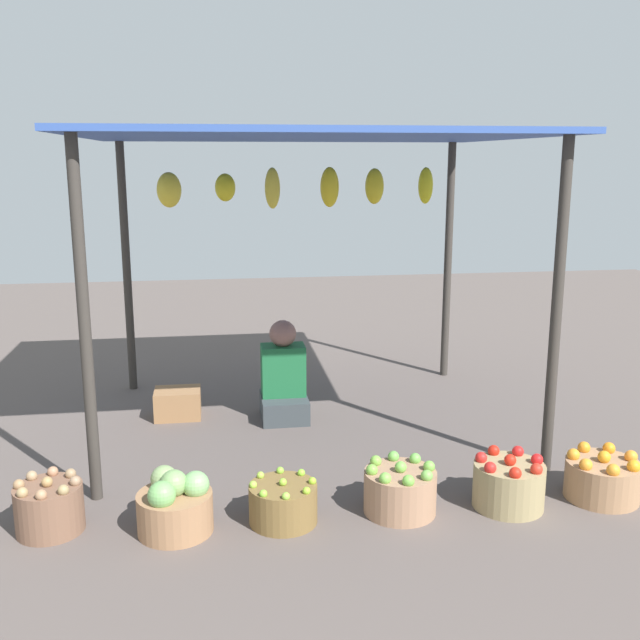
# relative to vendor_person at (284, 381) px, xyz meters

# --- Properties ---
(ground_plane) EXTENTS (14.00, 14.00, 0.00)m
(ground_plane) POSITION_rel_vendor_person_xyz_m (0.18, -0.16, -0.30)
(ground_plane) COLOR #594E4A
(market_stall_structure) EXTENTS (3.17, 2.46, 2.18)m
(market_stall_structure) POSITION_rel_vendor_person_xyz_m (0.17, -0.14, 1.72)
(market_stall_structure) COLOR #38332D
(market_stall_structure) RESTS_ON ground
(vendor_person) EXTENTS (0.36, 0.44, 0.78)m
(vendor_person) POSITION_rel_vendor_person_xyz_m (0.00, 0.00, 0.00)
(vendor_person) COLOR #373E41
(vendor_person) RESTS_ON ground
(basket_potatoes) EXTENTS (0.37, 0.37, 0.32)m
(basket_potatoes) POSITION_rel_vendor_person_xyz_m (-1.45, -1.61, -0.16)
(basket_potatoes) COLOR brown
(basket_potatoes) RESTS_ON ground
(basket_cabbages) EXTENTS (0.41, 0.41, 0.36)m
(basket_cabbages) POSITION_rel_vendor_person_xyz_m (-0.77, -1.72, -0.14)
(basket_cabbages) COLOR #9D704D
(basket_cabbages) RESTS_ON ground
(basket_limes) EXTENTS (0.39, 0.39, 0.26)m
(basket_limes) POSITION_rel_vendor_person_xyz_m (-0.17, -1.70, -0.18)
(basket_limes) COLOR brown
(basket_limes) RESTS_ON ground
(basket_green_apples) EXTENTS (0.42, 0.42, 0.31)m
(basket_green_apples) POSITION_rel_vendor_person_xyz_m (0.51, -1.68, -0.16)
(basket_green_apples) COLOR #A1775A
(basket_green_apples) RESTS_ON ground
(basket_red_tomatoes) EXTENTS (0.41, 0.41, 0.33)m
(basket_red_tomatoes) POSITION_rel_vendor_person_xyz_m (1.16, -1.70, -0.16)
(basket_red_tomatoes) COLOR #9A875D
(basket_red_tomatoes) RESTS_ON ground
(basket_oranges) EXTENTS (0.44, 0.44, 0.30)m
(basket_oranges) POSITION_rel_vendor_person_xyz_m (1.76, -1.68, -0.17)
(basket_oranges) COLOR #A27854
(basket_oranges) RESTS_ON ground
(wooden_crate_near_vendor) EXTENTS (0.36, 0.28, 0.22)m
(wooden_crate_near_vendor) POSITION_rel_vendor_person_xyz_m (-0.83, 0.12, -0.19)
(wooden_crate_near_vendor) COLOR #956A43
(wooden_crate_near_vendor) RESTS_ON ground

